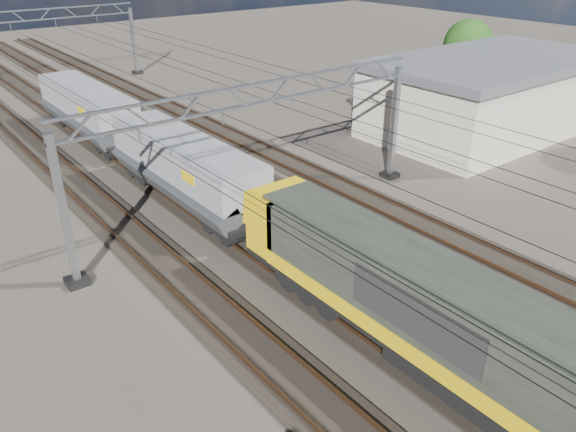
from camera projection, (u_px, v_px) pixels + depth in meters
ground at (312, 252)px, 25.95m from camera, size 160.00×160.00×0.00m
track_outer_west at (198, 296)px, 22.63m from camera, size 2.60×140.00×0.30m
track_loco at (278, 264)px, 24.82m from camera, size 2.60×140.00×0.30m
track_inner_east at (344, 238)px, 27.02m from camera, size 2.60×140.00×0.30m
track_outer_east at (400, 215)px, 29.22m from camera, size 2.60×140.00×0.30m
catenary_gantry_mid at (260, 149)px, 27.03m from camera, size 19.90×0.90×7.11m
catenary_gantry_far at (38, 45)px, 52.43m from camera, size 19.90×0.90×7.11m
overhead_wires at (215, 94)px, 29.02m from camera, size 12.03×140.00×0.53m
locomotive at (466, 331)px, 17.06m from camera, size 2.76×21.10×3.62m
hopper_wagon_lead at (185, 166)px, 29.58m from camera, size 3.38×13.00×3.25m
hopper_wagon_mid at (88, 108)px, 39.60m from camera, size 3.38×13.00×3.25m
industrial_shed at (490, 94)px, 41.05m from camera, size 18.60×10.60×5.40m
tree_far at (472, 46)px, 50.46m from camera, size 4.96×4.56×6.58m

